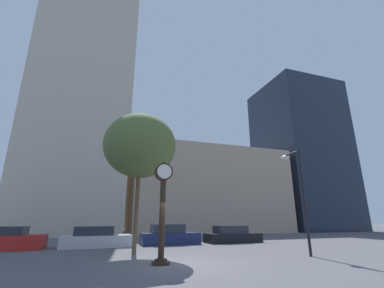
{
  "coord_description": "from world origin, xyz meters",
  "views": [
    {
      "loc": [
        -3.35,
        -11.36,
        1.82
      ],
      "look_at": [
        4.16,
        10.8,
        8.65
      ],
      "focal_mm": 24.0,
      "sensor_mm": 36.0,
      "label": 1
    }
  ],
  "objects": [
    {
      "name": "ground_plane",
      "position": [
        0.0,
        0.0,
        0.0
      ],
      "size": [
        200.0,
        200.0,
        0.0
      ],
      "primitive_type": "plane",
      "color": "#515156"
    },
    {
      "name": "building_tall_tower",
      "position": [
        -7.0,
        24.0,
        18.91
      ],
      "size": [
        11.81,
        12.0,
        37.82
      ],
      "color": "#BCB29E",
      "rests_on": "ground_plane"
    },
    {
      "name": "building_storefront_row",
      "position": [
        10.61,
        24.0,
        5.63
      ],
      "size": [
        21.55,
        12.0,
        11.25
      ],
      "color": "tan",
      "rests_on": "ground_plane"
    },
    {
      "name": "building_glass_modern",
      "position": [
        28.73,
        24.0,
        12.52
      ],
      "size": [
        12.44,
        12.0,
        25.03
      ],
      "color": "#1E2838",
      "rests_on": "ground_plane"
    },
    {
      "name": "street_clock",
      "position": [
        -0.87,
        -0.02,
        2.41
      ],
      "size": [
        0.79,
        0.77,
        4.37
      ],
      "color": "black",
      "rests_on": "ground_plane"
    },
    {
      "name": "car_red",
      "position": [
        -8.7,
        7.9,
        0.59
      ],
      "size": [
        4.14,
        1.81,
        1.37
      ],
      "rotation": [
        0.0,
        0.0,
        0.0
      ],
      "color": "red",
      "rests_on": "ground_plane"
    },
    {
      "name": "car_silver",
      "position": [
        -3.6,
        7.91,
        0.56
      ],
      "size": [
        4.54,
        2.02,
        1.34
      ],
      "rotation": [
        0.0,
        0.0,
        0.04
      ],
      "color": "#BCBCC1",
      "rests_on": "ground_plane"
    },
    {
      "name": "car_navy",
      "position": [
        1.53,
        8.26,
        0.6
      ],
      "size": [
        4.3,
        1.8,
        1.43
      ],
      "rotation": [
        0.0,
        0.0,
        0.02
      ],
      "color": "#19234C",
      "rests_on": "ground_plane"
    },
    {
      "name": "car_black",
      "position": [
        6.69,
        8.21,
        0.54
      ],
      "size": [
        4.53,
        1.88,
        1.29
      ],
      "rotation": [
        0.0,
        0.0,
        0.03
      ],
      "color": "black",
      "rests_on": "ground_plane"
    },
    {
      "name": "street_lamp_right",
      "position": [
        6.78,
        0.31,
        3.78
      ],
      "size": [
        0.36,
        1.57,
        5.57
      ],
      "color": "black",
      "rests_on": "ground_plane"
    },
    {
      "name": "bare_tree",
      "position": [
        -1.54,
        3.77,
        6.06
      ],
      "size": [
        4.3,
        4.3,
        8.01
      ],
      "color": "brown",
      "rests_on": "ground_plane"
    }
  ]
}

